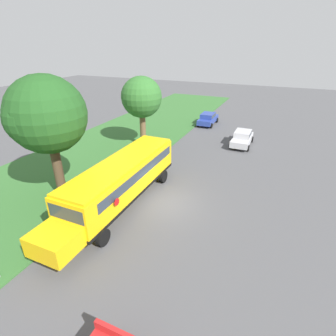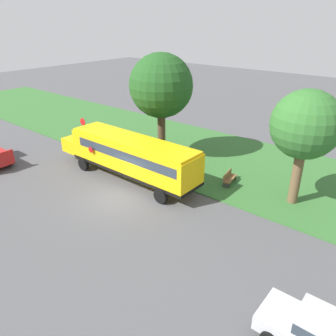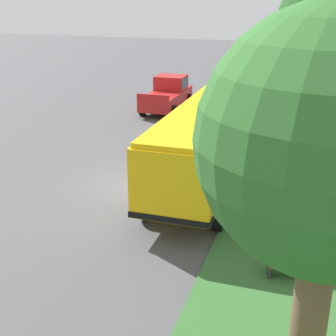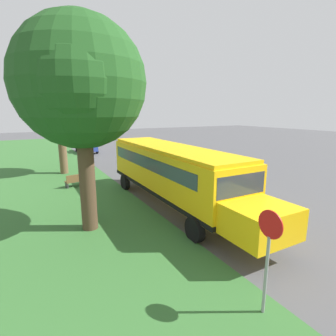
% 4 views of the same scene
% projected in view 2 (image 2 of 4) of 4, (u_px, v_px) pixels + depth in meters
% --- Properties ---
extents(ground_plane, '(120.00, 120.00, 0.00)m').
position_uv_depth(ground_plane, '(116.00, 198.00, 21.50)').
color(ground_plane, '#4C4C4F').
extents(grass_verge, '(12.00, 80.00, 0.08)m').
position_uv_depth(grass_verge, '(201.00, 153.00, 28.50)').
color(grass_verge, '#33662D').
rests_on(grass_verge, ground).
extents(school_bus, '(2.84, 12.42, 3.16)m').
position_uv_depth(school_bus, '(130.00, 154.00, 23.35)').
color(school_bus, yellow).
rests_on(school_bus, ground).
extents(car_silver_nearest, '(2.02, 4.40, 1.56)m').
position_uv_depth(car_silver_nearest, '(325.00, 335.00, 11.23)').
color(car_silver_nearest, '#B7B7BC').
rests_on(car_silver_nearest, ground).
extents(oak_tree_beside_bus, '(5.00, 5.05, 8.50)m').
position_uv_depth(oak_tree_beside_bus, '(160.00, 86.00, 25.54)').
color(oak_tree_beside_bus, '#4C3826').
rests_on(oak_tree_beside_bus, ground).
extents(oak_tree_roadside_mid, '(4.08, 4.08, 7.24)m').
position_uv_depth(oak_tree_roadside_mid, '(304.00, 125.00, 18.79)').
color(oak_tree_roadside_mid, brown).
rests_on(oak_tree_roadside_mid, ground).
extents(stop_sign, '(0.08, 0.68, 2.74)m').
position_uv_depth(stop_sign, '(84.00, 129.00, 29.25)').
color(stop_sign, gray).
rests_on(stop_sign, ground).
extents(park_bench, '(1.66, 0.77, 0.92)m').
position_uv_depth(park_bench, '(229.00, 178.00, 23.15)').
color(park_bench, brown).
rests_on(park_bench, ground).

